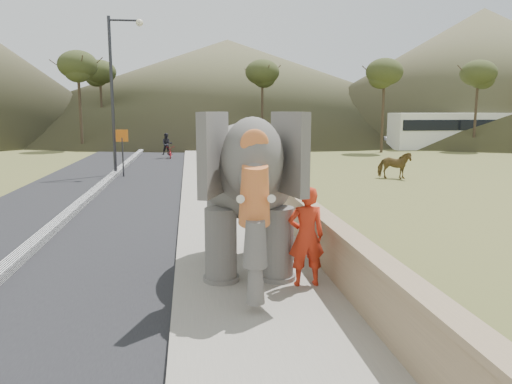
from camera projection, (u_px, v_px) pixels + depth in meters
ground at (253, 288)px, 9.59m from camera, size 160.00×160.00×0.00m
road at (87, 201)px, 18.71m from camera, size 7.00×120.00×0.03m
median at (87, 198)px, 18.70m from camera, size 0.35×120.00×0.22m
walkway at (220, 196)px, 19.36m from camera, size 3.00×120.00×0.15m
parapet at (262, 183)px, 19.49m from camera, size 0.30×120.00×1.10m
lamppost at (118, 80)px, 25.31m from camera, size 1.76×0.36×8.00m
signboard at (122, 145)px, 25.09m from camera, size 0.60×0.08×2.40m
cow at (394, 165)px, 24.64m from camera, size 1.75×1.26×1.35m
distant_car at (406, 140)px, 45.02m from camera, size 4.54×2.84×1.44m
bus_white at (452, 131)px, 43.73m from camera, size 11.12×3.11×3.10m
hill_right at (480, 73)px, 63.84m from camera, size 56.00×56.00×16.00m
hill_far at (228, 86)px, 77.55m from camera, size 80.00×80.00×14.00m
elephant_and_man at (247, 192)px, 10.31m from camera, size 2.50×4.46×3.15m
motorcyclist at (169, 149)px, 34.91m from camera, size 0.93×1.66×1.77m
trees at (238, 102)px, 37.81m from camera, size 47.94×41.20×8.61m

